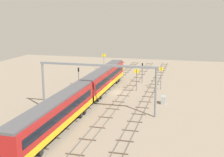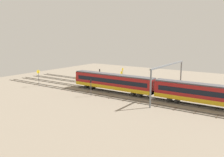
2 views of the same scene
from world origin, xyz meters
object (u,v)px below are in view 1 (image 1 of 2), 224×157
at_px(overhead_gantry, 97,75).
at_px(signal_light_trackside_departure, 79,74).
at_px(train, 87,92).
at_px(signal_light_trackside_approach, 142,70).
at_px(speed_sign_near_foreground, 137,76).
at_px(speed_sign_mid_trackside, 161,75).
at_px(speed_sign_far_trackside, 104,59).
at_px(relay_cabinet, 163,100).

xyz_separation_m(overhead_gantry, signal_light_trackside_departure, (16.45, 9.50, -3.50)).
relative_size(train, signal_light_trackside_departure, 11.47).
bearing_deg(signal_light_trackside_approach, speed_sign_near_foreground, -179.75).
bearing_deg(overhead_gantry, train, 46.45).
bearing_deg(speed_sign_mid_trackside, train, 143.43).
distance_m(speed_sign_near_foreground, signal_light_trackside_approach, 8.13).
bearing_deg(speed_sign_far_trackside, speed_sign_mid_trackside, -135.13).
relative_size(overhead_gantry, speed_sign_far_trackside, 4.05).
bearing_deg(speed_sign_mid_trackside, relay_cabinet, -171.99).
distance_m(train, signal_light_trackside_departure, 15.35).
relative_size(speed_sign_mid_trackside, signal_light_trackside_departure, 1.14).
relative_size(speed_sign_mid_trackside, signal_light_trackside_approach, 1.06).
bearing_deg(signal_light_trackside_approach, signal_light_trackside_departure, 119.11).
distance_m(speed_sign_near_foreground, speed_sign_far_trackside, 24.96).
bearing_deg(speed_sign_mid_trackside, signal_light_trackside_approach, 42.44).
bearing_deg(speed_sign_far_trackside, signal_light_trackside_departure, 179.64).
xyz_separation_m(train, speed_sign_near_foreground, (13.17, -6.78, 0.61)).
bearing_deg(signal_light_trackside_approach, speed_sign_far_trackside, 45.84).
bearing_deg(train, relay_cabinet, -68.99).
relative_size(overhead_gantry, signal_light_trackside_approach, 4.27).
bearing_deg(speed_sign_near_foreground, speed_sign_far_trackside, 32.39).
bearing_deg(overhead_gantry, signal_light_trackside_departure, 30.01).
xyz_separation_m(speed_sign_near_foreground, speed_sign_mid_trackside, (2.66, -4.96, 0.02)).
relative_size(overhead_gantry, relay_cabinet, 13.68).
xyz_separation_m(signal_light_trackside_approach, signal_light_trackside_departure, (-7.50, 13.46, -0.22)).
relative_size(overhead_gantry, signal_light_trackside_departure, 4.62).
bearing_deg(signal_light_trackside_approach, overhead_gantry, 170.60).
distance_m(speed_sign_near_foreground, signal_light_trackside_departure, 13.52).
bearing_deg(relay_cabinet, speed_sign_far_trackside, 34.24).
relative_size(train, signal_light_trackside_approach, 10.59).
height_order(train, relay_cabinet, train).
height_order(signal_light_trackside_departure, relay_cabinet, signal_light_trackside_departure).
bearing_deg(speed_sign_far_trackside, overhead_gantry, -165.75).
distance_m(signal_light_trackside_approach, signal_light_trackside_departure, 15.41).
height_order(speed_sign_near_foreground, signal_light_trackside_approach, speed_sign_near_foreground).
relative_size(train, speed_sign_mid_trackside, 10.03).
bearing_deg(train, speed_sign_far_trackside, 10.89).
bearing_deg(signal_light_trackside_departure, signal_light_trackside_approach, -60.89).
bearing_deg(signal_light_trackside_departure, relay_cabinet, -113.56).
xyz_separation_m(speed_sign_near_foreground, speed_sign_far_trackside, (21.08, 13.37, 0.13)).
height_order(speed_sign_far_trackside, signal_light_trackside_departure, speed_sign_far_trackside).
distance_m(speed_sign_mid_trackside, signal_light_trackside_departure, 18.58).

